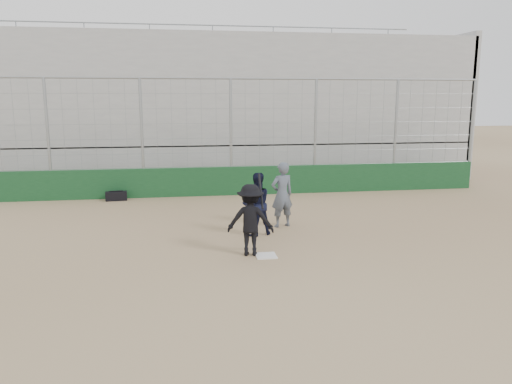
{
  "coord_description": "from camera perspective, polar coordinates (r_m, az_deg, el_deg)",
  "views": [
    {
      "loc": [
        -1.81,
        -10.16,
        3.38
      ],
      "look_at": [
        0.0,
        1.4,
        1.15
      ],
      "focal_mm": 35.0,
      "sensor_mm": 36.0,
      "label": 1
    }
  ],
  "objects": [
    {
      "name": "ground",
      "position": [
        10.86,
        1.15,
        -7.34
      ],
      "size": [
        90.0,
        90.0,
        0.0
      ],
      "primitive_type": "plane",
      "color": "olive",
      "rests_on": "ground"
    },
    {
      "name": "home_plate",
      "position": [
        10.86,
        1.15,
        -7.28
      ],
      "size": [
        0.44,
        0.44,
        0.02
      ],
      "primitive_type": "cube",
      "color": "white",
      "rests_on": "ground"
    },
    {
      "name": "backstop",
      "position": [
        17.43,
        -2.85,
        2.79
      ],
      "size": [
        18.1,
        0.25,
        4.04
      ],
      "color": "#133C1D",
      "rests_on": "ground"
    },
    {
      "name": "bleachers",
      "position": [
        22.19,
        -4.27,
        9.58
      ],
      "size": [
        20.25,
        6.7,
        6.98
      ],
      "color": "#9B9B9B",
      "rests_on": "ground"
    },
    {
      "name": "batter_at_plate",
      "position": [
        10.75,
        -0.63,
        -3.2
      ],
      "size": [
        1.11,
        0.82,
        1.73
      ],
      "color": "black",
      "rests_on": "ground"
    },
    {
      "name": "catcher_crouched",
      "position": [
        12.3,
        0.09,
        -2.59
      ],
      "size": [
        0.91,
        0.8,
        1.08
      ],
      "color": "black",
      "rests_on": "ground"
    },
    {
      "name": "umpire",
      "position": [
        13.11,
        2.99,
        -0.68
      ],
      "size": [
        0.72,
        0.58,
        1.55
      ],
      "primitive_type": "imported",
      "rotation": [
        0.0,
        0.0,
        3.44
      ],
      "color": "#505865",
      "rests_on": "ground"
    },
    {
      "name": "equipment_bag",
      "position": [
        17.2,
        -15.68,
        -0.45
      ],
      "size": [
        0.71,
        0.36,
        0.33
      ],
      "color": "black",
      "rests_on": "ground"
    }
  ]
}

